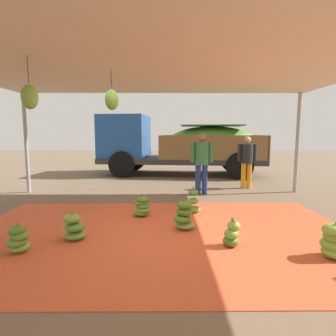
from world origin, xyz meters
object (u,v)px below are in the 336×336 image
Objects in this scene: banana_bunch_0 at (184,216)px; banana_bunch_8 at (18,240)px; banana_bunch_5 at (232,235)px; banana_bunch_7 at (74,228)px; banana_bunch_1 at (334,242)px; banana_bunch_4 at (142,207)px; worker_1 at (247,158)px; banana_bunch_2 at (194,202)px; worker_0 at (202,159)px; cargo_truck_main at (177,144)px.

banana_bunch_0 reaches higher than banana_bunch_8.
banana_bunch_5 is 2.43m from banana_bunch_7.
banana_bunch_1 is 3.31m from banana_bunch_4.
banana_bunch_2 is at bearing -125.30° from worker_1.
banana_bunch_1 is at bearing -30.22° from banana_bunch_0.
banana_bunch_1 reaches higher than banana_bunch_5.
banana_bunch_2 reaches higher than banana_bunch_4.
banana_bunch_4 is at bearing 145.33° from banana_bunch_1.
banana_bunch_4 is at bearing 136.26° from banana_bunch_0.
banana_bunch_0 is 2.99m from worker_0.
banana_bunch_1 is 0.32× the size of worker_1.
worker_0 is at bearing 89.93° from banana_bunch_5.
worker_0 reaches higher than banana_bunch_7.
worker_1 reaches higher than banana_bunch_1.
banana_bunch_8 is at bearing -143.95° from banana_bunch_2.
banana_bunch_8 is (-0.62, -0.47, -0.01)m from banana_bunch_7.
worker_1 is at bearing 44.50° from banana_bunch_4.
worker_1 is (3.90, 4.11, 0.72)m from banana_bunch_7.
worker_1 is at bearing 45.33° from banana_bunch_8.
worker_0 is (1.46, 2.06, 0.78)m from banana_bunch_4.
banana_bunch_4 is 0.27× the size of worker_0.
banana_bunch_4 is 2.32m from banana_bunch_8.
cargo_truck_main is (2.52, 7.49, 1.06)m from banana_bunch_8.
worker_1 reaches higher than banana_bunch_4.
banana_bunch_1 is 7.96m from cargo_truck_main.
banana_bunch_4 is at bearing -125.23° from worker_0.
worker_1 reaches higher than banana_bunch_2.
banana_bunch_1 is at bearing -16.79° from banana_bunch_5.
cargo_truck_main reaches higher than banana_bunch_0.
worker_0 is at bearing -150.88° from worker_1.
banana_bunch_7 is (-1.76, -0.46, -0.04)m from banana_bunch_0.
banana_bunch_8 is at bearing -134.67° from worker_1.
banana_bunch_2 is 0.33× the size of worker_0.
banana_bunch_1 is (1.93, -1.13, -0.01)m from banana_bunch_0.
banana_bunch_2 is at bearing 36.05° from banana_bunch_8.
banana_bunch_0 is at bearing 149.78° from banana_bunch_1.
banana_bunch_5 is at bearing -90.07° from worker_0.
worker_0 is (3.04, 3.75, 0.79)m from banana_bunch_8.
banana_bunch_4 reaches higher than banana_bunch_8.
banana_bunch_5 is at bearing -6.56° from banana_bunch_7.
cargo_truck_main reaches higher than banana_bunch_4.
banana_bunch_5 is (-1.27, 0.38, -0.04)m from banana_bunch_1.
banana_bunch_5 is 3.05m from banana_bunch_8.
banana_bunch_7 is 1.06× the size of banana_bunch_8.
banana_bunch_0 reaches higher than banana_bunch_5.
banana_bunch_0 is at bearing 21.34° from banana_bunch_8.
cargo_truck_main is at bearing 103.12° from banana_bunch_1.
banana_bunch_1 is 1.09× the size of banana_bunch_7.
banana_bunch_8 is at bearing -129.05° from worker_0.
banana_bunch_7 reaches higher than banana_bunch_5.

